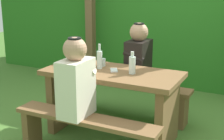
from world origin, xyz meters
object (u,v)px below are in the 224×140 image
picnic_table (112,92)px  drinking_glass (102,62)px  person_black_coat (138,57)px  bottle_right (132,65)px  cell_phone (114,70)px  bench_near (86,129)px  person_white_shirt (76,80)px  bench_far (132,93)px  bottle_left (100,59)px

picnic_table → drinking_glass: bearing=143.1°
person_black_coat → bottle_right: (0.15, -0.54, 0.05)m
cell_phone → bottle_right: bearing=-35.3°
bench_near → person_white_shirt: bearing=177.9°
bench_far → person_black_coat: (0.07, -0.00, 0.45)m
person_white_shirt → bottle_left: (-0.07, 0.57, 0.06)m
bench_far → person_white_shirt: (-0.09, -1.09, 0.45)m
picnic_table → bench_near: bearing=-90.0°
bench_near → person_black_coat: (0.07, 1.09, 0.45)m
drinking_glass → bottle_right: bottle_right is taller
person_black_coat → drinking_glass: 0.48m
cell_phone → person_white_shirt: bearing=-129.0°
picnic_table → person_white_shirt: 0.61m
bench_near → bottle_left: size_ratio=5.36×
bottle_left → cell_phone: bottle_left is taller
bench_near → bench_far: size_ratio=1.00×
bench_near → picnic_table: bearing=90.0°
person_white_shirt → drinking_glass: bearing=97.7°
picnic_table → cell_phone: cell_phone is taller
picnic_table → person_white_shirt: (-0.09, -0.54, 0.27)m
bottle_left → bottle_right: 0.38m
picnic_table → bench_far: size_ratio=1.00×
person_black_coat → cell_phone: person_black_coat is taller
person_white_shirt → person_black_coat: same height
person_white_shirt → bottle_right: person_white_shirt is taller
bench_near → bottle_right: bearing=68.3°
drinking_glass → bottle_left: bottle_left is taller
bottle_left → cell_phone: bearing=-1.7°
bench_far → bottle_left: size_ratio=5.36×
picnic_table → bench_far: bearing=90.0°
bench_far → picnic_table: bearing=-90.0°
bottle_left → cell_phone: size_ratio=1.87×
bench_near → cell_phone: bearing=89.2°
drinking_glass → bench_near: bearing=-75.1°
picnic_table → person_white_shirt: person_white_shirt is taller
person_black_coat → person_white_shirt: bearing=-98.2°
bench_far → bottle_left: 0.74m
drinking_glass → bottle_right: 0.42m
drinking_glass → bottle_left: (0.02, -0.10, 0.06)m
person_white_shirt → person_black_coat: (0.16, 1.08, 0.00)m
bench_far → drinking_glass: bearing=-113.8°
drinking_glass → bottle_left: bearing=-78.8°
bottle_left → bench_far: bearing=72.7°
bench_near → drinking_glass: size_ratio=17.12×
bench_near → bench_far: same height
person_white_shirt → cell_phone: size_ratio=5.14×
picnic_table → cell_phone: size_ratio=10.00×
bench_near → bottle_right: (0.22, 0.55, 0.50)m
bottle_right → person_black_coat: bearing=105.8°
bench_near → person_black_coat: person_black_coat is taller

